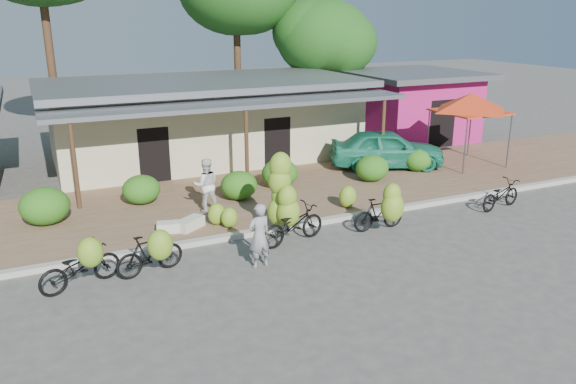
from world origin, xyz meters
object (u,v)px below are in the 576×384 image
(bike_far_left, at_px, (81,265))
(sack_near, at_px, (190,224))
(vendor, at_px, (259,236))
(red_canopy, at_px, (471,102))
(teal_van, at_px, (387,149))
(bike_far_right, at_px, (501,195))
(bike_right, at_px, (384,210))
(bystander, at_px, (206,185))
(bike_left, at_px, (152,252))
(tree_near_right, at_px, (320,36))
(bike_center, at_px, (288,209))
(sack_far, at_px, (171,227))

(bike_far_left, distance_m, sack_near, 3.87)
(sack_near, xyz_separation_m, vendor, (0.93, -2.92, 0.55))
(red_canopy, bearing_deg, teal_van, 163.94)
(bike_far_right, bearing_deg, bike_right, 81.28)
(sack_near, xyz_separation_m, bystander, (0.88, 1.25, 0.68))
(bike_far_left, distance_m, bike_left, 1.57)
(tree_near_right, xyz_separation_m, bike_far_right, (-0.77, -13.79, -4.37))
(red_canopy, bearing_deg, bystander, -174.45)
(tree_near_right, bearing_deg, red_canopy, -79.09)
(red_canopy, xyz_separation_m, vendor, (-11.11, -5.26, -1.79))
(sack_near, height_order, vendor, vendor)
(sack_near, distance_m, vendor, 3.11)
(bystander, bearing_deg, bike_right, 147.53)
(bike_left, distance_m, sack_near, 2.79)
(bike_far_left, height_order, bike_center, bike_center)
(tree_near_right, height_order, bike_far_left, tree_near_right)
(red_canopy, height_order, bike_left, red_canopy)
(bike_far_right, bearing_deg, teal_van, -4.01)
(sack_far, bearing_deg, bystander, 41.21)
(bike_far_left, relative_size, bike_center, 0.83)
(bike_center, bearing_deg, vendor, 120.37)
(sack_far, xyz_separation_m, teal_van, (9.38, 3.26, 0.61))
(bike_left, height_order, sack_near, bike_left)
(bike_far_right, xyz_separation_m, bystander, (-8.60, 3.38, 0.49))
(bike_far_right, bearing_deg, red_canopy, -40.71)
(tree_near_right, xyz_separation_m, teal_van, (-1.41, -8.41, -3.96))
(red_canopy, xyz_separation_m, bike_far_left, (-15.15, -4.62, -2.04))
(bystander, bearing_deg, teal_van, -157.20)
(bike_right, distance_m, bike_far_right, 4.54)
(red_canopy, distance_m, bystander, 11.34)
(red_canopy, relative_size, vendor, 2.14)
(vendor, xyz_separation_m, bystander, (-0.05, 4.17, 0.13))
(bike_right, distance_m, bystander, 5.40)
(bike_center, height_order, bike_right, bike_center)
(bike_far_left, xyz_separation_m, bike_left, (1.57, -0.02, 0.03))
(vendor, bearing_deg, bike_far_left, -18.15)
(bike_center, xyz_separation_m, bike_right, (2.68, -0.64, -0.21))
(bike_left, relative_size, bike_center, 0.72)
(tree_near_right, height_order, sack_near, tree_near_right)
(sack_far, xyz_separation_m, vendor, (1.48, -2.92, 0.56))
(tree_near_right, distance_m, bike_far_right, 14.49)
(bike_center, bearing_deg, tree_near_right, -43.96)
(bike_right, bearing_deg, bike_center, 77.72)
(vendor, bearing_deg, sack_near, -81.50)
(tree_near_right, distance_m, sack_far, 16.54)
(bike_center, xyz_separation_m, sack_near, (-2.27, 1.66, -0.63))
(bike_left, height_order, bystander, bystander)
(bike_far_right, bearing_deg, sack_near, 66.52)
(bike_left, xyz_separation_m, sack_near, (1.53, 2.31, -0.33))
(sack_far, height_order, teal_van, teal_van)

